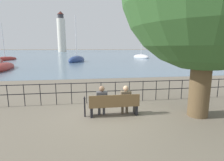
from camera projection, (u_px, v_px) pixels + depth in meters
ground_plane at (114, 115)px, 7.16m from camera, size 1000.00×1000.00×0.00m
harbor_water at (86, 51)px, 161.54m from camera, size 600.00×300.00×0.01m
park_bench at (114, 105)px, 7.02m from camera, size 2.02×0.45×0.90m
seated_person_left at (102, 99)px, 6.98m from camera, size 0.43×0.35×1.24m
seated_person_right at (126, 99)px, 7.12m from camera, size 0.42×0.35×1.22m
promenade_railing at (108, 89)px, 8.74m from camera, size 15.24×0.04×1.05m
closed_umbrella at (85, 105)px, 6.89m from camera, size 0.09×0.09×0.86m
sailboat_1 at (5, 59)px, 39.68m from camera, size 3.63×7.92×8.57m
sailboat_2 at (77, 60)px, 35.09m from camera, size 4.23×6.43×9.43m
sailboat_3 at (1, 68)px, 22.05m from camera, size 3.22×9.12×9.27m
sailboat_4 at (141, 57)px, 48.90m from camera, size 4.13×6.64×9.60m
harbor_lighthouse at (61, 33)px, 131.54m from camera, size 6.08×6.08×29.76m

